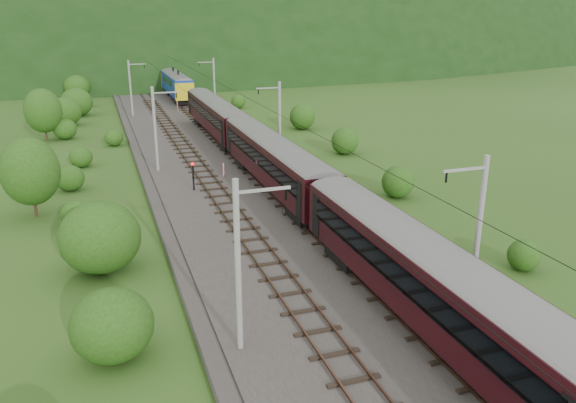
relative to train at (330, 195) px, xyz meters
name	(u,v)px	position (x,y,z in m)	size (l,w,h in m)	color
ground	(363,329)	(-2.40, -10.04, -3.61)	(600.00, 600.00, 0.00)	#2A4C18
railbed	(295,249)	(-2.40, -0.04, -3.46)	(14.00, 220.00, 0.30)	#38332D
track_left	(259,251)	(-4.80, -0.04, -3.24)	(2.40, 220.00, 0.27)	#533423
track_right	(329,242)	(0.00, -0.04, -3.24)	(2.40, 220.00, 0.27)	#533423
catenary_left	(156,127)	(-8.52, 21.96, 0.89)	(2.54, 192.28, 8.00)	gray
catenary_right	(279,120)	(3.72, 21.96, 0.89)	(2.54, 192.28, 8.00)	gray
overhead_wires	(295,145)	(-2.40, -0.04, 3.49)	(4.83, 198.00, 0.03)	black
mountain_main	(114,46)	(-2.40, 249.96, -3.61)	(504.00, 360.00, 244.00)	black
train	(330,195)	(0.00, 0.00, 0.00)	(3.06, 146.79, 5.32)	black
hazard_post_near	(223,170)	(-3.10, 17.69, -2.66)	(0.14, 0.14, 1.30)	red
hazard_post_far	(177,107)	(-1.84, 55.06, -2.50)	(0.17, 0.17, 1.61)	red
signal	(193,174)	(-6.44, 14.43, -1.86)	(0.27, 0.27, 2.46)	black
vegetation_left	(68,164)	(-16.49, 19.38, -1.38)	(12.56, 147.85, 6.28)	#244612
vegetation_right	(371,160)	(10.88, 15.36, -2.37)	(6.69, 107.31, 3.06)	#244612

